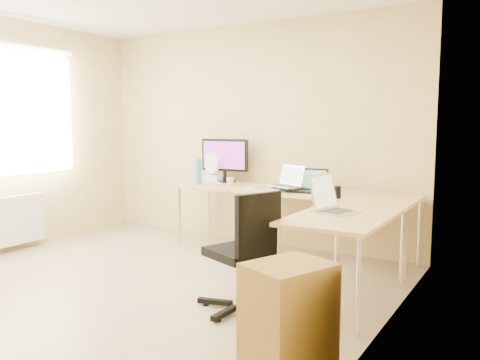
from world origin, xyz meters
The scene contains 23 objects.
floor centered at (0.00, 0.00, 0.00)m, with size 4.50×4.50×0.00m, color tan.
wall_back centered at (0.00, 2.25, 1.30)m, with size 4.50×4.50×0.00m, color #DDC07F.
wall_right centered at (2.10, 0.00, 1.30)m, with size 4.50×4.50×0.00m, color #DDC07F.
desk_main centered at (0.72, 1.85, 0.36)m, with size 2.65×0.70×0.73m, color tan.
desk_return centered at (1.70, 0.85, 0.36)m, with size 0.70×1.30×0.73m, color tan.
monitor centered at (-0.25, 2.05, 0.99)m, with size 0.61×0.20×0.52m, color black.
book_stack centered at (0.68, 1.85, 0.75)m, with size 0.20×0.27×0.05m, color #105C55.
laptop_center centered at (0.73, 1.74, 0.89)m, with size 0.34×0.26×0.22m, color #A1A5BA.
laptop_black centered at (0.95, 1.78, 0.85)m, with size 0.38×0.28×0.24m, color black.
keyboard centered at (0.46, 1.73, 0.74)m, with size 0.44×0.12×0.02m, color beige.
mouse centered at (0.76, 1.76, 0.75)m, with size 0.11×0.07×0.04m, color silver.
mug centered at (-0.02, 1.82, 0.77)m, with size 0.09×0.09×0.09m, color silver.
cd_stack centered at (0.42, 1.68, 0.74)m, with size 0.10×0.10×0.03m, color silver.
water_bottle centered at (-0.40, 1.72, 0.88)m, with size 0.08×0.08×0.29m, color #3E89C0.
papers centered at (-0.32, 1.93, 0.73)m, with size 0.20×0.28×0.01m, color silver.
white_box centered at (-0.38, 2.05, 0.77)m, with size 0.22×0.16×0.08m, color silver.
desk_fan centered at (-0.40, 2.05, 0.89)m, with size 0.25×0.25×0.32m, color white.
black_cup centered at (1.36, 1.55, 0.79)m, with size 0.07×0.07×0.11m, color black.
laptop_return centered at (1.61, 0.82, 0.85)m, with size 0.29×0.37×0.25m, color silver.
office_chair centered at (1.06, 0.27, 0.50)m, with size 0.57×0.57×0.95m, color black.
cabinet centered at (1.83, -0.48, 0.36)m, with size 0.37×0.45×0.63m, color #965C32.
radiator centered at (-2.03, 0.40, 0.35)m, with size 0.09×0.80×0.55m, color white.
window centered at (-2.05, 0.40, 1.55)m, with size 0.10×1.80×1.40m, color white.
Camera 1 is at (2.98, -2.87, 1.45)m, focal length 36.80 mm.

